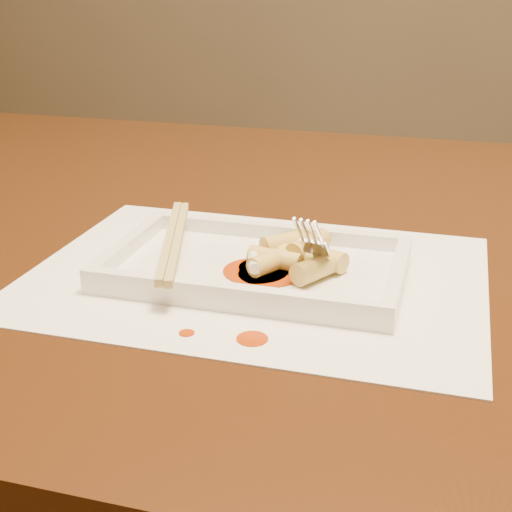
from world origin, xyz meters
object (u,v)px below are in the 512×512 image
(plate_base, at_px, (256,270))
(fork, at_px, (341,187))
(placemat, at_px, (256,275))
(chopstick_a, at_px, (170,239))
(table, at_px, (273,304))

(plate_base, height_order, fork, fork)
(placemat, xyz_separation_m, chopstick_a, (-0.08, 0.00, 0.03))
(placemat, xyz_separation_m, plate_base, (0.00, 0.00, 0.00))
(fork, bearing_deg, table, 125.05)
(plate_base, xyz_separation_m, fork, (0.07, 0.02, 0.08))
(table, xyz_separation_m, plate_base, (0.02, -0.15, 0.11))
(table, distance_m, placemat, 0.18)
(table, height_order, fork, fork)
(fork, bearing_deg, chopstick_a, -173.25)
(plate_base, distance_m, fork, 0.11)
(plate_base, height_order, chopstick_a, chopstick_a)
(fork, bearing_deg, plate_base, -165.58)
(table, bearing_deg, chopstick_a, -111.79)
(chopstick_a, bearing_deg, placemat, 0.00)
(plate_base, bearing_deg, fork, 14.42)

